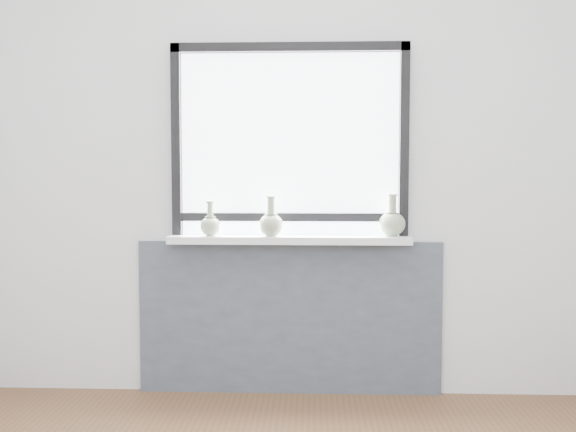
{
  "coord_description": "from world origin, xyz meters",
  "views": [
    {
      "loc": [
        0.13,
        -1.78,
        1.25
      ],
      "look_at": [
        0.0,
        1.55,
        1.02
      ],
      "focal_mm": 40.0,
      "sensor_mm": 36.0,
      "label": 1
    }
  ],
  "objects_px": {
    "windowsill": "(289,240)",
    "vase_b": "(271,223)",
    "vase_a": "(210,224)",
    "vase_c": "(392,222)"
  },
  "relations": [
    {
      "from": "windowsill",
      "to": "vase_c",
      "type": "distance_m",
      "value": 0.57
    },
    {
      "from": "windowsill",
      "to": "vase_b",
      "type": "relative_size",
      "value": 6.0
    },
    {
      "from": "windowsill",
      "to": "vase_a",
      "type": "bearing_deg",
      "value": -177.95
    },
    {
      "from": "windowsill",
      "to": "vase_a",
      "type": "xyz_separation_m",
      "value": [
        -0.43,
        -0.02,
        0.08
      ]
    },
    {
      "from": "vase_b",
      "to": "vase_a",
      "type": "bearing_deg",
      "value": 178.33
    },
    {
      "from": "windowsill",
      "to": "vase_b",
      "type": "height_order",
      "value": "vase_b"
    },
    {
      "from": "vase_c",
      "to": "windowsill",
      "type": "bearing_deg",
      "value": -179.18
    },
    {
      "from": "vase_a",
      "to": "vase_b",
      "type": "height_order",
      "value": "vase_b"
    },
    {
      "from": "vase_b",
      "to": "vase_c",
      "type": "distance_m",
      "value": 0.66
    },
    {
      "from": "vase_c",
      "to": "vase_b",
      "type": "bearing_deg",
      "value": -177.12
    }
  ]
}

